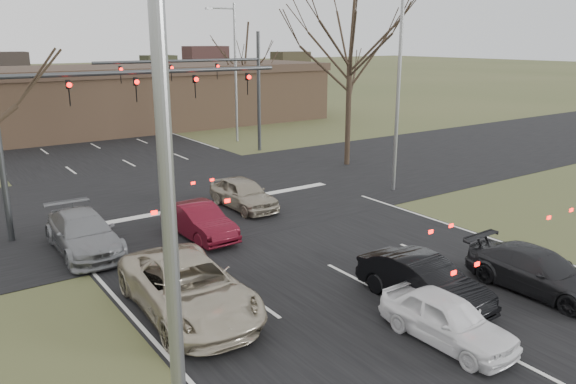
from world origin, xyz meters
name	(u,v)px	position (x,y,z in m)	size (l,w,h in m)	color
ground	(419,312)	(0.00, 0.00, 0.00)	(360.00, 360.00, 0.00)	#434C28
road_main	(19,107)	(0.00, 60.00, 0.01)	(14.00, 300.00, 0.02)	black
road_cross	(191,195)	(0.00, 15.00, 0.01)	(200.00, 14.00, 0.02)	black
building	(92,99)	(2.00, 38.00, 2.67)	(42.40, 10.40, 5.30)	brown
mast_arm_near	(86,103)	(-5.23, 13.00, 5.07)	(12.12, 0.24, 8.00)	#383A3D
mast_arm_far	(222,79)	(6.18, 23.00, 5.02)	(11.12, 0.24, 8.00)	#383A3D
streetlight_left	(183,212)	(-8.82, -4.00, 5.59)	(2.34, 0.25, 10.00)	gray
streetlight_right_near	(396,80)	(8.82, 10.00, 5.59)	(2.34, 0.25, 10.00)	gray
streetlight_right_far	(233,66)	(9.32, 27.00, 5.59)	(2.34, 0.25, 10.00)	gray
tree_right_near	(351,14)	(11.00, 16.00, 8.90)	(6.90, 6.90, 11.50)	black
tree_right_far	(244,45)	(15.00, 35.00, 6.96)	(5.40, 5.40, 9.00)	black
car_silver_suv	(188,287)	(-5.42, 3.68, 0.79)	(2.63, 5.71, 1.59)	#B5AA92
car_white_sedan	(447,319)	(-0.66, -1.50, 0.64)	(1.50, 3.73, 1.27)	white
car_black_hatch	(424,281)	(0.50, 0.33, 0.70)	(1.47, 4.22, 1.39)	black
car_charcoal_sedan	(538,271)	(4.00, -1.13, 0.65)	(1.83, 4.51, 1.31)	black
car_grey_ahead	(83,233)	(-6.50, 10.25, 0.72)	(2.01, 4.93, 1.43)	gray
car_red_ahead	(199,221)	(-2.36, 9.26, 0.67)	(1.41, 4.04, 1.33)	#4F0B17
car_silver_ahead	(243,193)	(1.03, 11.61, 0.71)	(1.67, 4.15, 1.41)	gray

